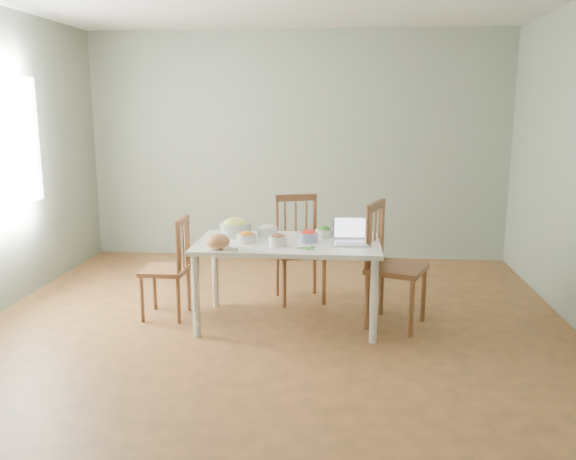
# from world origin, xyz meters

# --- Properties ---
(floor) EXTENTS (5.00, 5.00, 0.00)m
(floor) POSITION_xyz_m (0.00, 0.00, 0.00)
(floor) COLOR #4C341D
(floor) RESTS_ON ground
(wall_back) EXTENTS (5.00, 0.00, 2.70)m
(wall_back) POSITION_xyz_m (0.00, 2.50, 1.35)
(wall_back) COLOR gray
(wall_back) RESTS_ON ground
(wall_front) EXTENTS (5.00, 0.00, 2.70)m
(wall_front) POSITION_xyz_m (0.00, -2.50, 1.35)
(wall_front) COLOR gray
(wall_front) RESTS_ON ground
(dining_table) EXTENTS (1.52, 0.86, 0.71)m
(dining_table) POSITION_xyz_m (0.11, 0.14, 0.36)
(dining_table) COLOR white
(dining_table) RESTS_ON floor
(chair_far) EXTENTS (0.54, 0.53, 0.99)m
(chair_far) POSITION_xyz_m (0.16, 0.78, 0.50)
(chair_far) COLOR brown
(chair_far) RESTS_ON floor
(chair_left) EXTENTS (0.38, 0.40, 0.89)m
(chair_left) POSITION_xyz_m (-0.98, 0.22, 0.44)
(chair_left) COLOR brown
(chair_left) RESTS_ON floor
(chair_right) EXTENTS (0.58, 0.59, 1.04)m
(chair_right) POSITION_xyz_m (1.01, 0.18, 0.52)
(chair_right) COLOR brown
(chair_right) RESTS_ON floor
(bread_boule) EXTENTS (0.23, 0.23, 0.12)m
(bread_boule) POSITION_xyz_m (-0.42, -0.17, 0.78)
(bread_boule) COLOR #A4744A
(bread_boule) RESTS_ON dining_table
(butter_stick) EXTENTS (0.12, 0.07, 0.03)m
(butter_stick) POSITION_xyz_m (-0.31, -0.22, 0.73)
(butter_stick) COLOR white
(butter_stick) RESTS_ON dining_table
(bowl_squash) EXTENTS (0.30, 0.30, 0.16)m
(bowl_squash) POSITION_xyz_m (-0.37, 0.33, 0.79)
(bowl_squash) COLOR #E3E669
(bowl_squash) RESTS_ON dining_table
(bowl_carrot) EXTENTS (0.20, 0.20, 0.09)m
(bowl_carrot) POSITION_xyz_m (-0.24, 0.09, 0.76)
(bowl_carrot) COLOR orange
(bowl_carrot) RESTS_ON dining_table
(bowl_onion) EXTENTS (0.20, 0.20, 0.09)m
(bowl_onion) POSITION_xyz_m (-0.09, 0.37, 0.76)
(bowl_onion) COLOR #F1E8BC
(bowl_onion) RESTS_ON dining_table
(bowl_mushroom) EXTENTS (0.15, 0.15, 0.10)m
(bowl_mushroom) POSITION_xyz_m (0.04, -0.01, 0.76)
(bowl_mushroom) COLOR #462318
(bowl_mushroom) RESTS_ON dining_table
(bowl_redpep) EXTENTS (0.20, 0.20, 0.10)m
(bowl_redpep) POSITION_xyz_m (0.27, 0.16, 0.76)
(bowl_redpep) COLOR red
(bowl_redpep) RESTS_ON dining_table
(bowl_broccoli) EXTENTS (0.20, 0.20, 0.09)m
(bowl_broccoli) POSITION_xyz_m (0.40, 0.35, 0.76)
(bowl_broccoli) COLOR #1B470B
(bowl_broccoli) RESTS_ON dining_table
(flatbread) EXTENTS (0.24, 0.24, 0.02)m
(flatbread) POSITION_xyz_m (0.45, 0.46, 0.72)
(flatbread) COLOR #CCBD8B
(flatbread) RESTS_ON dining_table
(basil_bunch) EXTENTS (0.17, 0.17, 0.02)m
(basil_bunch) POSITION_xyz_m (0.27, -0.08, 0.72)
(basil_bunch) COLOR #1B7E1B
(basil_bunch) RESTS_ON dining_table
(laptop) EXTENTS (0.32, 0.28, 0.21)m
(laptop) POSITION_xyz_m (0.64, 0.10, 0.82)
(laptop) COLOR silver
(laptop) RESTS_ON dining_table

